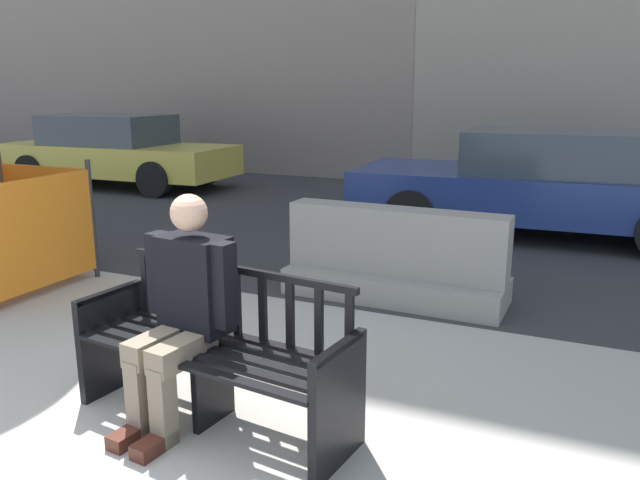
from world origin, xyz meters
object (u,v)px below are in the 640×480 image
(seated_person, at_px, (184,306))
(jersey_barrier_centre, at_px, (395,262))
(car_sedan_far, at_px, (539,183))
(car_taxi_near, at_px, (115,151))
(street_bench, at_px, (215,357))

(seated_person, height_order, jersey_barrier_centre, seated_person)
(seated_person, distance_m, car_sedan_far, 5.95)
(car_taxi_near, bearing_deg, car_sedan_far, -6.94)
(seated_person, height_order, car_taxi_near, car_taxi_near)
(street_bench, height_order, car_taxi_near, car_taxi_near)
(seated_person, bearing_deg, car_sedan_far, 76.54)
(street_bench, relative_size, jersey_barrier_centre, 0.86)
(seated_person, xyz_separation_m, car_taxi_near, (-6.53, 6.75, -0.00))
(street_bench, bearing_deg, car_sedan_far, 78.07)
(car_taxi_near, bearing_deg, jersey_barrier_centre, -31.13)
(jersey_barrier_centre, xyz_separation_m, car_sedan_far, (0.93, 3.26, 0.33))
(street_bench, distance_m, seated_person, 0.34)
(car_sedan_far, bearing_deg, car_taxi_near, 173.06)
(seated_person, relative_size, jersey_barrier_centre, 0.65)
(street_bench, xyz_separation_m, car_sedan_far, (1.21, 5.75, 0.28))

